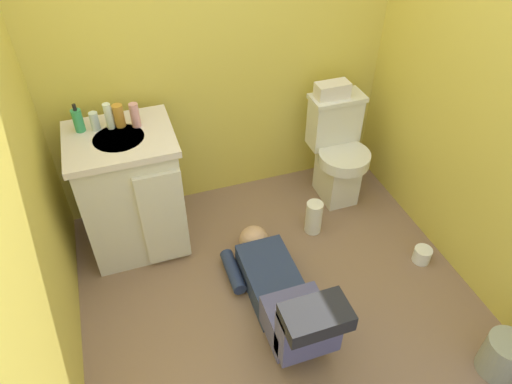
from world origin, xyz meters
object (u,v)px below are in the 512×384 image
(trash_can, at_px, (502,356))
(toilet, at_px, (337,151))
(tissue_box, at_px, (332,90))
(toilet_paper_roll, at_px, (422,255))
(vanity_cabinet, at_px, (132,192))
(person_plumber, at_px, (283,295))
(bottle_amber, at_px, (119,116))
(bottle_clear, at_px, (95,121))
(bottle_white, at_px, (109,116))
(bottle_pink, at_px, (135,115))
(paper_towel_roll, at_px, (314,217))
(faucet, at_px, (114,115))
(soap_dispenser, at_px, (78,120))

(trash_can, bearing_deg, toilet, 96.59)
(tissue_box, xyz_separation_m, toilet_paper_roll, (0.28, -0.88, -0.75))
(vanity_cabinet, bearing_deg, trash_can, -43.45)
(person_plumber, bearing_deg, bottle_amber, 124.07)
(bottle_clear, bearing_deg, bottle_white, -6.36)
(bottle_white, height_order, bottle_pink, bottle_white)
(trash_can, xyz_separation_m, paper_towel_roll, (-0.48, 1.22, -0.00))
(trash_can, relative_size, toilet_paper_roll, 2.16)
(person_plumber, height_order, bottle_clear, bottle_clear)
(toilet, relative_size, bottle_amber, 5.70)
(trash_can, distance_m, paper_towel_roll, 1.31)
(paper_towel_roll, relative_size, toilet_paper_roll, 2.16)
(person_plumber, height_order, bottle_white, bottle_white)
(toilet_paper_roll, bearing_deg, person_plumber, -174.63)
(trash_can, bearing_deg, paper_towel_roll, 111.40)
(faucet, bearing_deg, bottle_white, -120.92)
(faucet, distance_m, toilet_paper_roll, 2.04)
(bottle_pink, distance_m, paper_towel_roll, 1.31)
(bottle_clear, bearing_deg, toilet_paper_roll, -26.12)
(tissue_box, bearing_deg, person_plumber, -125.64)
(person_plumber, relative_size, bottle_amber, 8.10)
(toilet, relative_size, vanity_cabinet, 0.91)
(faucet, relative_size, bottle_clear, 0.94)
(toilet, xyz_separation_m, soap_dispenser, (-1.60, 0.09, 0.52))
(bottle_amber, distance_m, trash_can, 2.36)
(vanity_cabinet, distance_m, trash_can, 2.20)
(bottle_amber, distance_m, bottle_pink, 0.09)
(bottle_pink, height_order, trash_can, bottle_pink)
(bottle_pink, bearing_deg, trash_can, -46.85)
(bottle_clear, height_order, paper_towel_roll, bottle_clear)
(soap_dispenser, relative_size, bottle_amber, 1.26)
(bottle_amber, bearing_deg, person_plumber, -55.93)
(faucet, height_order, bottle_amber, bottle_amber)
(vanity_cabinet, distance_m, person_plumber, 1.10)
(bottle_clear, xyz_separation_m, toilet_paper_roll, (1.75, -0.86, -0.82))
(toilet, distance_m, faucet, 1.50)
(vanity_cabinet, relative_size, trash_can, 3.46)
(bottle_pink, distance_m, trash_can, 2.29)
(bottle_white, relative_size, bottle_pink, 1.07)
(person_plumber, distance_m, toilet_paper_roll, 0.99)
(bottle_amber, distance_m, toilet_paper_roll, 2.01)
(soap_dispenser, bearing_deg, bottle_pink, -9.98)
(tissue_box, bearing_deg, toilet, -63.57)
(bottle_clear, bearing_deg, bottle_amber, -2.32)
(faucet, distance_m, bottle_pink, 0.14)
(soap_dispenser, xyz_separation_m, trash_can, (1.78, -1.62, -0.77))
(bottle_amber, bearing_deg, tissue_box, 1.08)
(person_plumber, height_order, bottle_pink, bottle_pink)
(vanity_cabinet, bearing_deg, soap_dispenser, 146.90)
(vanity_cabinet, xyz_separation_m, tissue_box, (1.36, 0.13, 0.38))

